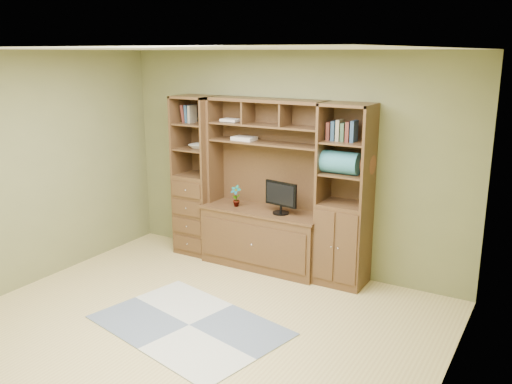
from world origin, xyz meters
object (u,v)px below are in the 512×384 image
Objects in this scene: center_hutch at (262,186)px; monitor at (281,192)px; right_tower at (345,196)px; left_tower at (197,176)px.

center_hutch reaches higher than monitor.
right_tower is at bearing 14.85° from monitor.
monitor is at bearing -174.33° from right_tower.
left_tower is 3.86× the size of monitor.
right_tower is at bearing 2.23° from center_hutch.
left_tower is at bearing 177.71° from center_hutch.
monitor is at bearing -7.41° from center_hutch.
center_hutch is 1.03m from right_tower.
monitor is (0.27, -0.03, -0.03)m from center_hutch.
left_tower is at bearing -174.20° from monitor.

